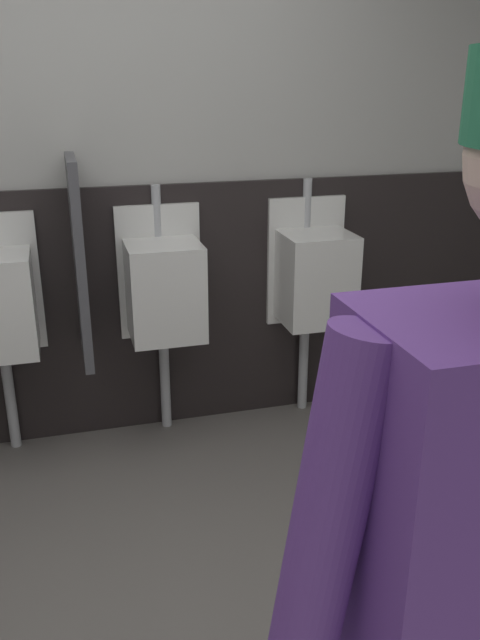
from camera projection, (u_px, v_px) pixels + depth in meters
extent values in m
cube|color=#B2B2AD|center=(82.00, 158.00, 3.01)|extent=(5.00, 0.12, 2.72)
cube|color=black|center=(95.00, 316.00, 3.20)|extent=(4.40, 0.03, 1.24)
cylinder|color=#B7BABF|center=(10.00, 395.00, 3.16)|extent=(0.05, 0.05, 0.55)
cube|color=white|center=(159.00, 271.00, 3.19)|extent=(0.40, 0.05, 0.65)
cube|color=white|center=(165.00, 291.00, 3.06)|extent=(0.34, 0.30, 0.45)
cylinder|color=#B7BABF|center=(157.00, 211.00, 3.08)|extent=(0.04, 0.04, 0.24)
cylinder|color=#B7BABF|center=(165.00, 377.00, 3.35)|extent=(0.05, 0.05, 0.55)
cube|color=white|center=(304.00, 260.00, 3.38)|extent=(0.40, 0.05, 0.65)
cube|color=white|center=(316.00, 279.00, 3.24)|extent=(0.34, 0.30, 0.45)
cylinder|color=#B7BABF|center=(307.00, 203.00, 3.27)|extent=(0.04, 0.04, 0.24)
cylinder|color=#B7BABF|center=(303.00, 361.00, 3.54)|extent=(0.05, 0.05, 0.55)
cube|color=#4C4C51|center=(79.00, 262.00, 2.87)|extent=(0.04, 0.40, 0.90)
cylinder|color=#60388C|center=(324.00, 539.00, 0.81)|extent=(0.17, 0.09, 0.56)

